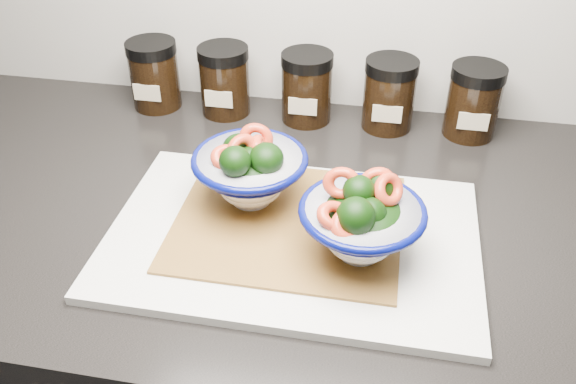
% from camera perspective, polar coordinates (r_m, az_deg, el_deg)
% --- Properties ---
extents(countertop, '(3.50, 0.60, 0.04)m').
position_cam_1_polar(countertop, '(0.82, -1.37, -2.36)').
color(countertop, black).
rests_on(countertop, cabinet).
extents(cutting_board, '(0.45, 0.30, 0.01)m').
position_cam_1_polar(cutting_board, '(0.75, 0.42, -4.29)').
color(cutting_board, silver).
rests_on(cutting_board, countertop).
extents(bamboo_mat, '(0.28, 0.24, 0.00)m').
position_cam_1_polar(bamboo_mat, '(0.76, -0.00, -2.79)').
color(bamboo_mat, '#A26E30').
rests_on(bamboo_mat, cutting_board).
extents(bowl_left, '(0.15, 0.15, 0.11)m').
position_cam_1_polar(bowl_left, '(0.77, -3.61, 2.10)').
color(bowl_left, white).
rests_on(bowl_left, bamboo_mat).
extents(bowl_right, '(0.14, 0.14, 0.11)m').
position_cam_1_polar(bowl_right, '(0.69, 6.92, -2.73)').
color(bowl_right, white).
rests_on(bowl_right, bamboo_mat).
extents(spice_jar_a, '(0.08, 0.08, 0.11)m').
position_cam_1_polar(spice_jar_a, '(1.05, -12.40, 10.69)').
color(spice_jar_a, black).
rests_on(spice_jar_a, countertop).
extents(spice_jar_b, '(0.08, 0.08, 0.11)m').
position_cam_1_polar(spice_jar_b, '(1.01, -5.96, 10.35)').
color(spice_jar_b, black).
rests_on(spice_jar_b, countertop).
extents(spice_jar_c, '(0.08, 0.08, 0.11)m').
position_cam_1_polar(spice_jar_c, '(0.98, 1.76, 9.77)').
color(spice_jar_c, black).
rests_on(spice_jar_c, countertop).
extents(spice_jar_d, '(0.08, 0.08, 0.11)m').
position_cam_1_polar(spice_jar_d, '(0.97, 9.45, 9.02)').
color(spice_jar_d, black).
rests_on(spice_jar_d, countertop).
extents(spice_jar_e, '(0.08, 0.08, 0.11)m').
position_cam_1_polar(spice_jar_e, '(0.98, 16.96, 8.13)').
color(spice_jar_e, black).
rests_on(spice_jar_e, countertop).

